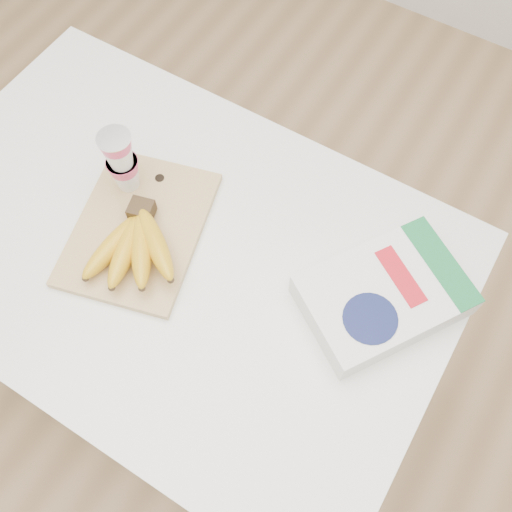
# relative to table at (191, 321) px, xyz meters

# --- Properties ---
(room) EXTENTS (4.00, 4.00, 4.00)m
(room) POSITION_rel_table_xyz_m (0.00, 0.00, 0.91)
(room) COLOR tan
(room) RESTS_ON ground
(table) EXTENTS (1.18, 0.78, 0.88)m
(table) POSITION_rel_table_xyz_m (0.00, 0.00, 0.00)
(table) COLOR silver
(table) RESTS_ON ground
(cutting_board) EXTENTS (0.33, 0.40, 0.02)m
(cutting_board) POSITION_rel_table_xyz_m (-0.07, -0.00, 0.45)
(cutting_board) COLOR tan
(cutting_board) RESTS_ON table
(bananas) EXTENTS (0.19, 0.21, 0.07)m
(bananas) POSITION_rel_table_xyz_m (-0.04, -0.05, 0.49)
(bananas) COLOR #382816
(bananas) RESTS_ON cutting_board
(yogurt_stack) EXTENTS (0.07, 0.07, 0.16)m
(yogurt_stack) POSITION_rel_table_xyz_m (-0.15, 0.07, 0.54)
(yogurt_stack) COLOR white
(yogurt_stack) RESTS_ON cutting_board
(cereal_box) EXTENTS (0.33, 0.36, 0.07)m
(cereal_box) POSITION_rel_table_xyz_m (0.43, 0.11, 0.47)
(cereal_box) COLOR white
(cereal_box) RESTS_ON table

